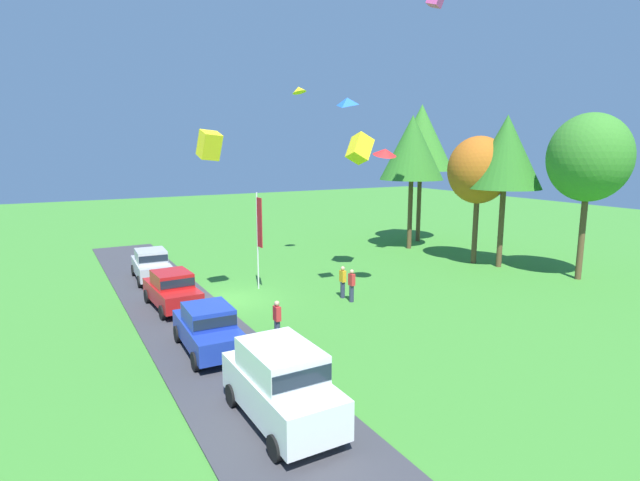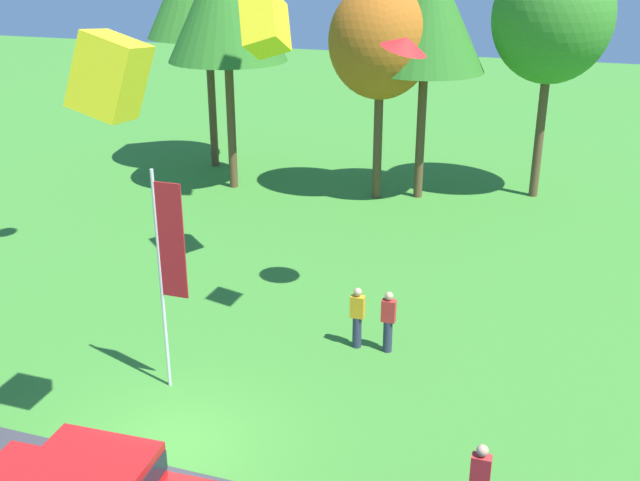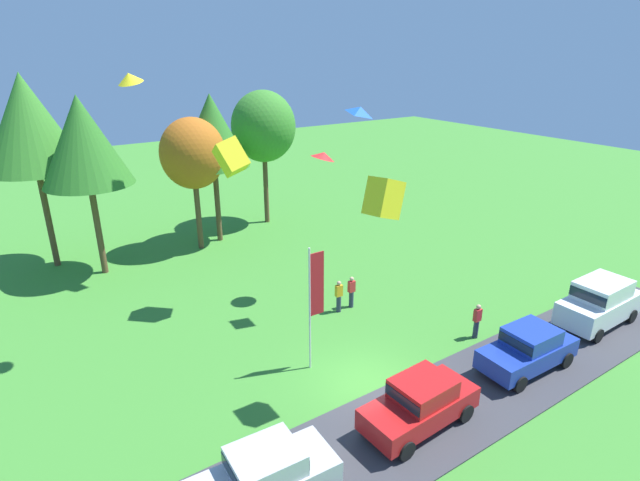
% 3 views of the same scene
% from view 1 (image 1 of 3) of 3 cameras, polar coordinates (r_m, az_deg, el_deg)
% --- Properties ---
extents(ground_plane, '(120.00, 120.00, 0.00)m').
position_cam_1_polar(ground_plane, '(26.57, -10.45, -6.73)').
color(ground_plane, '#3D842D').
extents(pavement_strip, '(36.00, 4.40, 0.06)m').
position_cam_1_polar(pavement_strip, '(25.87, -16.23, -7.38)').
color(pavement_strip, '#38383D').
rests_on(pavement_strip, ground).
extents(car_sedan_near_entrance, '(4.48, 2.12, 1.84)m').
position_cam_1_polar(car_sedan_near_entrance, '(31.31, -18.73, -2.53)').
color(car_sedan_near_entrance, '#B7B7BC').
rests_on(car_sedan_near_entrance, ground).
extents(car_sedan_far_end, '(4.48, 2.11, 1.84)m').
position_cam_1_polar(car_sedan_far_end, '(25.49, -16.55, -5.29)').
color(car_sedan_far_end, red).
rests_on(car_sedan_far_end, ground).
extents(car_sedan_mid_row, '(4.45, 2.06, 1.84)m').
position_cam_1_polar(car_sedan_mid_row, '(19.82, -12.66, -9.62)').
color(car_sedan_mid_row, '#1E389E').
rests_on(car_sedan_mid_row, ground).
extents(car_suv_by_flagpole, '(4.62, 2.09, 2.28)m').
position_cam_1_polar(car_suv_by_flagpole, '(14.65, -4.46, -15.72)').
color(car_suv_by_flagpole, white).
rests_on(car_suv_by_flagpole, ground).
extents(person_beside_suv, '(0.36, 0.24, 1.71)m').
position_cam_1_polar(person_beside_suv, '(25.69, 3.63, -5.13)').
color(person_beside_suv, '#2D334C').
rests_on(person_beside_suv, ground).
extents(person_watching_sky, '(0.36, 0.24, 1.71)m').
position_cam_1_polar(person_watching_sky, '(26.34, 2.61, -4.73)').
color(person_watching_sky, '#2D334C').
rests_on(person_watching_sky, ground).
extents(person_on_lawn, '(0.36, 0.24, 1.71)m').
position_cam_1_polar(person_on_lawn, '(20.61, -4.92, -9.10)').
color(person_on_lawn, '#2D334C').
rests_on(person_on_lawn, ground).
extents(tree_left_of_center, '(5.39, 5.39, 11.38)m').
position_cam_1_polar(tree_left_of_center, '(42.96, 11.50, 11.40)').
color(tree_left_of_center, brown).
rests_on(tree_left_of_center, ground).
extents(tree_lone_near, '(4.88, 4.88, 10.31)m').
position_cam_1_polar(tree_lone_near, '(39.47, 10.49, 10.35)').
color(tree_lone_near, brown).
rests_on(tree_lone_near, ground).
extents(tree_center_back, '(4.09, 4.09, 8.63)m').
position_cam_1_polar(tree_center_back, '(35.30, 17.66, 7.64)').
color(tree_center_back, brown).
rests_on(tree_center_back, ground).
extents(tree_far_right, '(4.70, 4.70, 9.92)m').
position_cam_1_polar(tree_far_right, '(34.65, 20.48, 9.41)').
color(tree_far_right, brown).
rests_on(tree_far_right, ground).
extents(tree_right_of_center, '(4.66, 4.66, 9.83)m').
position_cam_1_polar(tree_right_of_center, '(33.21, 28.41, 8.29)').
color(tree_right_of_center, brown).
rests_on(tree_right_of_center, ground).
extents(flag_banner, '(0.71, 0.08, 5.44)m').
position_cam_1_polar(flag_banner, '(27.49, -7.00, 1.32)').
color(flag_banner, silver).
rests_on(flag_banner, ground).
extents(kite_diamond_near_flag, '(1.28, 1.33, 0.58)m').
position_cam_1_polar(kite_diamond_near_flag, '(24.68, 3.11, 15.59)').
color(kite_diamond_near_flag, blue).
extents(kite_box_over_trees, '(1.53, 1.67, 2.02)m').
position_cam_1_polar(kite_box_over_trees, '(30.55, 4.57, 10.45)').
color(kite_box_over_trees, yellow).
extents(kite_delta_low_drifter, '(1.31, 1.29, 0.58)m').
position_cam_1_polar(kite_delta_low_drifter, '(33.84, -2.43, 16.84)').
color(kite_delta_low_drifter, yellow).
extents(kite_box_high_right, '(1.30, 1.08, 1.56)m').
position_cam_1_polar(kite_box_high_right, '(25.35, -12.53, 10.60)').
color(kite_box_high_right, yellow).
extents(kite_delta_mid_center, '(1.50, 1.47, 0.65)m').
position_cam_1_polar(kite_delta_mid_center, '(26.23, 7.44, 10.00)').
color(kite_delta_mid_center, red).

